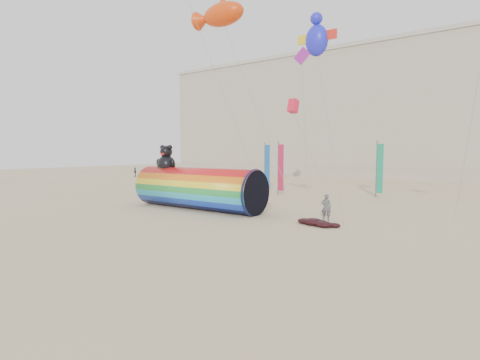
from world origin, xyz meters
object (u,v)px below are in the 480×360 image
Objects in this scene: kite_handler at (326,207)px; windsock_assembly at (198,187)px; hotel_building at (330,117)px; fabric_bundle at (317,223)px.

windsock_assembly is at bearing -8.04° from kite_handler.
hotel_building is 5.78× the size of windsock_assembly.
windsock_assembly reaches higher than fabric_bundle.
hotel_building is 46.89m from kite_handler.
hotel_building is 45.16m from windsock_assembly.
hotel_building is at bearing -82.47° from kite_handler.
hotel_building reaches higher than windsock_assembly.
fabric_bundle is (9.73, -0.56, -1.43)m from windsock_assembly.
windsock_assembly is 3.99× the size of fabric_bundle.
kite_handler is at bearing 6.90° from windsock_assembly.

